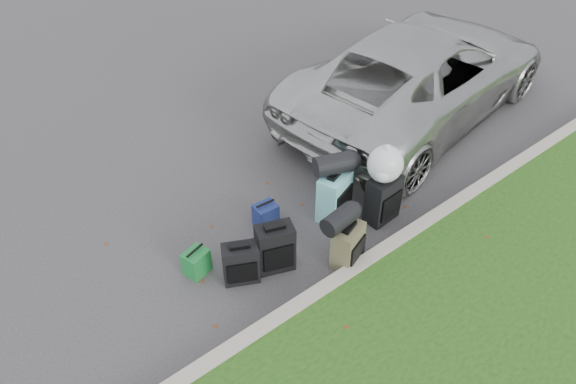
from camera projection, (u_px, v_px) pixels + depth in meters
ground at (303, 229)px, 7.36m from camera, size 120.00×120.00×0.00m
curb at (357, 269)px, 6.72m from camera, size 120.00×0.18×0.15m
suv at (420, 73)px, 9.08m from camera, size 5.60×3.22×1.47m
suitcase_small_black at (241, 263)px, 6.54m from camera, size 0.48×0.40×0.53m
suitcase_large_black_left at (275, 248)px, 6.65m from camera, size 0.51×0.41×0.64m
suitcase_olive at (348, 246)px, 6.73m from camera, size 0.48×0.38×0.57m
suitcase_teal at (334, 196)px, 7.34m from camera, size 0.54×0.42×0.68m
suitcase_large_black_right at (383, 199)px, 7.31m from camera, size 0.46×0.30×0.67m
tote_green at (196, 262)px, 6.69m from camera, size 0.34×0.30×0.33m
tote_navy at (266, 215)px, 7.34m from camera, size 0.31×0.25×0.31m
duffel_left at (340, 219)px, 6.49m from camera, size 0.48×0.30×0.24m
duffel_right at (334, 164)px, 7.08m from camera, size 0.56×0.43×0.27m
trash_bag at (385, 164)px, 6.94m from camera, size 0.47×0.47×0.47m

